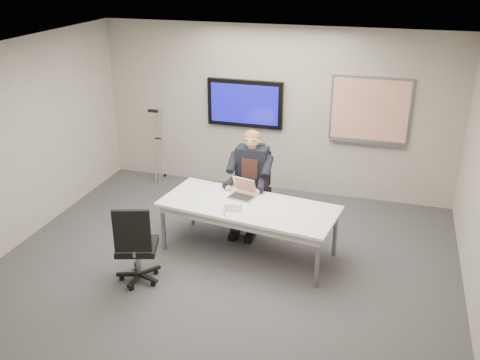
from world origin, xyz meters
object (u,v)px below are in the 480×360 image
(seated_person, at_px, (248,192))
(office_chair_near, at_px, (137,258))
(laptop, at_px, (243,192))
(office_chair_far, at_px, (253,200))
(conference_table, at_px, (248,210))

(seated_person, bearing_deg, office_chair_near, -117.52)
(seated_person, height_order, laptop, seated_person)
(office_chair_far, distance_m, office_chair_near, 2.25)
(office_chair_near, bearing_deg, office_chair_far, -132.34)
(conference_table, height_order, seated_person, seated_person)
(seated_person, relative_size, laptop, 3.80)
(conference_table, bearing_deg, laptop, 129.42)
(office_chair_far, xyz_separation_m, seated_person, (-0.00, -0.27, 0.26))
(office_chair_far, bearing_deg, seated_person, -89.79)
(office_chair_far, relative_size, laptop, 2.78)
(seated_person, distance_m, laptop, 0.47)
(conference_table, xyz_separation_m, office_chair_near, (-1.12, -1.09, -0.30))
(office_chair_far, relative_size, office_chair_near, 0.99)
(office_chair_far, bearing_deg, laptop, -86.42)
(office_chair_near, bearing_deg, conference_table, -153.61)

